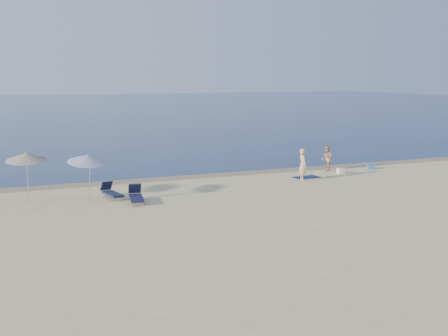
% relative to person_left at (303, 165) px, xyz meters
% --- Properties ---
extents(sea, '(240.00, 160.00, 0.01)m').
position_rel_person_left_xyz_m(sea, '(-2.24, 84.16, -0.92)').
color(sea, '#0B2147').
rests_on(sea, ground).
extents(wet_sand_strip, '(240.00, 1.60, 0.00)m').
position_rel_person_left_xyz_m(wet_sand_strip, '(-2.24, 3.56, -0.92)').
color(wet_sand_strip, '#847254').
rests_on(wet_sand_strip, ground).
extents(person_left, '(0.54, 0.73, 1.85)m').
position_rel_person_left_xyz_m(person_left, '(0.00, 0.00, 0.00)').
color(person_left, tan).
rests_on(person_left, ground).
extents(person_right, '(0.88, 0.95, 1.57)m').
position_rel_person_left_xyz_m(person_right, '(3.16, 2.39, -0.14)').
color(person_right, tan).
rests_on(person_right, ground).
extents(beach_towel, '(1.67, 1.05, 0.03)m').
position_rel_person_left_xyz_m(beach_towel, '(0.69, 0.74, -0.91)').
color(beach_towel, '#0D1B44').
rests_on(beach_towel, ground).
extents(white_bag, '(0.40, 0.34, 0.32)m').
position_rel_person_left_xyz_m(white_bag, '(3.37, 1.13, -0.76)').
color(white_bag, silver).
rests_on(white_bag, ground).
extents(blue_cooler, '(0.52, 0.43, 0.31)m').
position_rel_person_left_xyz_m(blue_cooler, '(6.11, 1.76, -0.77)').
color(blue_cooler, '#2069B0').
rests_on(blue_cooler, ground).
extents(umbrella_near, '(2.22, 2.24, 2.48)m').
position_rel_person_left_xyz_m(umbrella_near, '(-12.31, -1.14, 1.19)').
color(umbrella_near, silver).
rests_on(umbrella_near, ground).
extents(umbrella_far, '(2.14, 2.16, 2.53)m').
position_rel_person_left_xyz_m(umbrella_far, '(-14.96, -0.01, 1.28)').
color(umbrella_far, silver).
rests_on(umbrella_far, ground).
extents(lounger_left, '(0.87, 1.90, 0.81)m').
position_rel_person_left_xyz_m(lounger_left, '(-10.23, -1.94, -0.63)').
color(lounger_left, '#141637').
rests_on(lounger_left, ground).
extents(lounger_right, '(0.89, 1.79, 0.75)m').
position_rel_person_left_xyz_m(lounger_right, '(-11.11, -0.53, -0.65)').
color(lounger_right, '#161D3D').
rests_on(lounger_right, ground).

